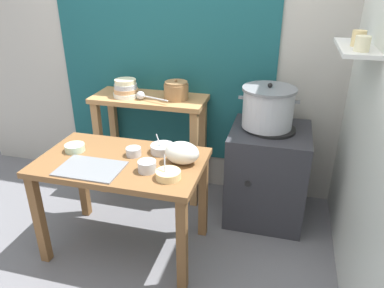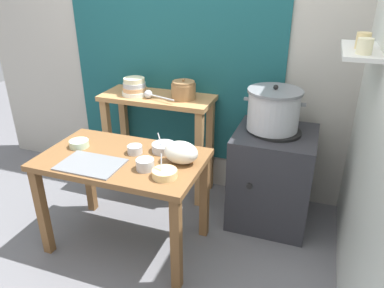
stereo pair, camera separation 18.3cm
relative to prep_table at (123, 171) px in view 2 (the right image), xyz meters
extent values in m
plane|color=slate|center=(0.13, -0.03, -0.61)|extent=(9.00, 9.00, 0.00)
cube|color=#B2ADA3|center=(0.23, 1.07, 0.69)|extent=(4.40, 0.10, 2.60)
cube|color=#195156|center=(-0.02, 1.01, 0.74)|extent=(1.90, 0.02, 2.10)
cube|color=silver|center=(1.38, 0.37, 0.84)|extent=(0.20, 0.56, 0.02)
cylinder|color=beige|center=(1.38, 0.19, 0.89)|extent=(0.08, 0.08, 0.08)
cylinder|color=#E5C684|center=(1.38, 0.34, 0.90)|extent=(0.08, 0.08, 0.09)
cube|color=brown|center=(0.00, 0.00, 0.09)|extent=(1.10, 0.66, 0.04)
cube|color=brown|center=(-0.50, -0.28, -0.27)|extent=(0.06, 0.06, 0.68)
cube|color=brown|center=(0.50, -0.28, -0.27)|extent=(0.06, 0.06, 0.68)
cube|color=brown|center=(-0.50, 0.28, -0.27)|extent=(0.06, 0.06, 0.68)
cube|color=brown|center=(0.50, 0.28, -0.27)|extent=(0.06, 0.06, 0.68)
cube|color=#B27F4C|center=(-0.09, 0.80, 0.27)|extent=(0.96, 0.40, 0.04)
cube|color=#B27F4C|center=(-0.52, 0.65, -0.18)|extent=(0.06, 0.06, 0.86)
cube|color=#B27F4C|center=(0.34, 0.65, -0.18)|extent=(0.06, 0.06, 0.86)
cube|color=#B27F4C|center=(-0.52, 0.95, -0.18)|extent=(0.06, 0.06, 0.86)
cube|color=#B27F4C|center=(0.34, 0.95, -0.18)|extent=(0.06, 0.06, 0.86)
cube|color=#2D2D33|center=(0.93, 0.67, -0.23)|extent=(0.60, 0.60, 0.76)
cylinder|color=black|center=(0.93, 0.67, 0.16)|extent=(0.36, 0.36, 0.02)
cylinder|color=black|center=(0.81, 0.36, -0.16)|extent=(0.04, 0.02, 0.04)
cylinder|color=#B7BABF|center=(0.89, 0.69, 0.31)|extent=(0.38, 0.38, 0.28)
cylinder|color=slate|center=(0.89, 0.69, 0.46)|extent=(0.40, 0.40, 0.02)
sphere|color=black|center=(0.89, 0.69, 0.49)|extent=(0.04, 0.04, 0.04)
cube|color=slate|center=(0.69, 0.69, 0.38)|extent=(0.04, 0.02, 0.02)
cube|color=slate|center=(1.10, 0.69, 0.38)|extent=(0.04, 0.02, 0.02)
cylinder|color=olive|center=(0.14, 0.80, 0.35)|extent=(0.20, 0.20, 0.13)
cylinder|color=olive|center=(0.14, 0.80, 0.43)|extent=(0.18, 0.18, 0.02)
sphere|color=olive|center=(0.14, 0.80, 0.45)|extent=(0.02, 0.02, 0.02)
cylinder|color=silver|center=(-0.28, 0.76, 0.31)|extent=(0.21, 0.21, 0.04)
cylinder|color=tan|center=(-0.28, 0.76, 0.34)|extent=(0.20, 0.20, 0.03)
cylinder|color=#B7BABF|center=(-0.28, 0.76, 0.38)|extent=(0.19, 0.19, 0.04)
cylinder|color=beige|center=(-0.28, 0.76, 0.42)|extent=(0.18, 0.18, 0.04)
sphere|color=#B7BABF|center=(-0.13, 0.71, 0.33)|extent=(0.07, 0.07, 0.07)
cylinder|color=#B7BABF|center=(0.01, 0.66, 0.33)|extent=(0.23, 0.08, 0.01)
cube|color=slate|center=(-0.13, -0.17, 0.12)|extent=(0.40, 0.28, 0.01)
ellipsoid|color=silver|center=(0.41, 0.06, 0.19)|extent=(0.23, 0.16, 0.15)
cylinder|color=#B7BABF|center=(0.23, -0.10, 0.15)|extent=(0.11, 0.11, 0.07)
cylinder|color=beige|center=(0.23, -0.10, 0.17)|extent=(0.10, 0.10, 0.01)
cylinder|color=#E5C684|center=(0.38, -0.15, 0.13)|extent=(0.15, 0.15, 0.05)
cylinder|color=maroon|center=(0.38, -0.15, 0.15)|extent=(0.13, 0.13, 0.01)
cylinder|color=#B7BABF|center=(0.36, -0.15, 0.19)|extent=(0.03, 0.06, 0.14)
cylinder|color=#B7D1AD|center=(-0.36, 0.04, 0.14)|extent=(0.14, 0.14, 0.05)
cylinder|color=beige|center=(-0.36, 0.04, 0.15)|extent=(0.12, 0.12, 0.01)
cylinder|color=#B7BABF|center=(0.06, 0.08, 0.14)|extent=(0.10, 0.10, 0.06)
cylinder|color=maroon|center=(0.06, 0.08, 0.16)|extent=(0.09, 0.09, 0.01)
cylinder|color=#B7BABF|center=(0.23, 0.18, 0.14)|extent=(0.16, 0.16, 0.06)
cylinder|color=brown|center=(0.23, 0.18, 0.16)|extent=(0.14, 0.14, 0.01)
cylinder|color=#B7BABF|center=(0.22, 0.16, 0.18)|extent=(0.07, 0.06, 0.13)
camera|label=1|loc=(1.01, -1.97, 1.24)|focal=34.40mm
camera|label=2|loc=(1.18, -1.91, 1.24)|focal=34.40mm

